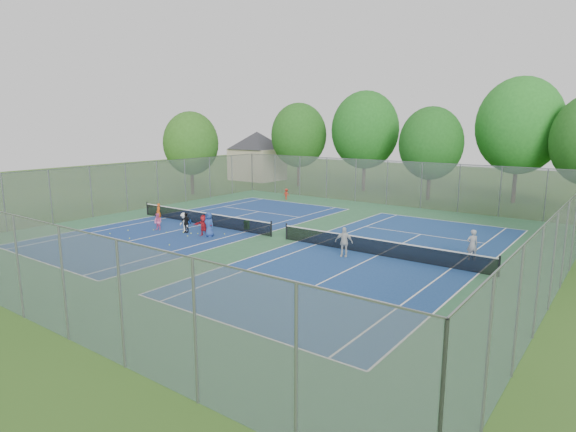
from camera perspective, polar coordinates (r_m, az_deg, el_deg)
The scene contains 39 objects.
ground at distance 31.05m, azimuth -1.10°, elevation -2.64°, with size 120.00×120.00×0.00m, color #31591B.
court_pad at distance 31.05m, azimuth -1.10°, elevation -2.63°, with size 32.00×32.00×0.01m, color #2F643F.
court_left at distance 35.65m, azimuth -10.05°, elevation -1.00°, with size 10.97×23.77×0.01m, color navy.
court_right at distance 27.48m, azimuth 10.59°, elevation -4.61°, with size 10.97×23.77×0.01m, color navy.
net_left at distance 35.56m, azimuth -10.08°, elevation -0.30°, with size 12.87×0.10×0.91m, color black.
net_right at distance 27.36m, azimuth 10.62°, elevation -3.72°, with size 12.87×0.10×0.91m, color black.
fence_north at distance 44.27m, azimuth 11.66°, elevation 3.87°, with size 32.00×0.10×4.00m, color gray.
fence_south at distance 20.74m, azimuth -29.32°, elevation -5.31°, with size 32.00×0.10×4.00m, color gray.
fence_west at distance 42.24m, azimuth -18.61°, elevation 3.19°, with size 32.00×0.10×4.00m, color gray.
fence_east at distance 24.60m, azimuth 29.95°, elevation -2.99°, with size 32.00×0.10×4.00m, color gray.
house at distance 62.75m, azimuth -3.69°, elevation 8.14°, with size 11.03×11.03×7.30m.
tree_nw at distance 56.21m, azimuth 1.28°, elevation 9.54°, with size 6.40×6.40×9.58m.
tree_nl at distance 52.88m, azimuth 9.13°, elevation 10.02°, with size 7.20×7.20×10.69m.
tree_nc at distance 47.84m, azimuth 16.57°, elevation 8.24°, with size 6.00×6.00×8.85m.
tree_nr at distance 48.82m, azimuth 25.76°, elevation 9.61°, with size 7.60×7.60×11.42m.
tree_side_w at distance 50.54m, azimuth -11.44°, elevation 8.43°, with size 5.60×5.60×8.47m.
ball_crate at distance 36.30m, azimuth -11.76°, elevation -0.65°, with size 0.31×0.31×0.27m, color blue.
ball_hopper at distance 33.59m, azimuth -4.93°, elevation -1.09°, with size 0.31×0.31×0.62m, color green.
student_a at distance 37.72m, azimuth -15.09°, elevation 0.45°, with size 0.48×0.32×1.32m, color #DB4F14.
student_b at distance 34.32m, azimuth -15.16°, elevation -0.68°, with size 0.58×0.45×1.20m, color #E75A95.
student_c at distance 33.29m, azimuth -12.21°, elevation -0.77°, with size 0.87×0.50×1.35m, color silver.
student_d at distance 33.12m, azimuth -11.99°, elevation -0.79°, with size 0.81×0.34×1.37m, color black.
student_e at distance 31.70m, azimuth -9.36°, elevation -1.00°, with size 0.79×0.52×1.62m, color navy.
student_f at distance 31.98m, azimuth -9.99°, elevation -1.11°, with size 1.31×0.42×1.41m, color #B11920.
child_far_baseline at distance 46.53m, azimuth -0.19°, elevation 2.61°, with size 0.69×0.40×1.06m, color #A42717.
instructor at distance 27.83m, azimuth 21.00°, elevation -3.21°, with size 0.62×0.40×1.69m, color #9B9B9D.
teen_court_b at distance 26.79m, azimuth 6.63°, elevation -3.08°, with size 0.98×0.41×1.68m, color beige.
tennis_ball_0 at distance 32.65m, azimuth -10.64°, elevation -2.09°, with size 0.07×0.07×0.07m, color #B3C52D.
tennis_ball_1 at distance 37.06m, azimuth -14.82°, elevation -0.71°, with size 0.07×0.07×0.07m, color #BBD932.
tennis_ball_2 at distance 33.17m, azimuth -12.28°, elevation -1.94°, with size 0.07×0.07×0.07m, color #BEDC33.
tennis_ball_3 at distance 32.43m, azimuth -18.27°, elevation -2.55°, with size 0.07×0.07×0.07m, color #E4F539.
tennis_ball_4 at distance 34.86m, azimuth -18.41°, elevation -1.64°, with size 0.07×0.07×0.07m, color yellow.
tennis_ball_5 at distance 32.81m, azimuth -11.42°, elevation -2.05°, with size 0.07×0.07×0.07m, color #E6F338.
tennis_ball_6 at distance 33.45m, azimuth -14.19°, elevation -1.92°, with size 0.07×0.07×0.07m, color #B8E134.
tennis_ball_7 at distance 32.29m, azimuth -7.53°, elevation -2.14°, with size 0.07×0.07×0.07m, color #CDD331.
tennis_ball_8 at distance 34.25m, azimuth -20.36°, elevation -1.98°, with size 0.07×0.07×0.07m, color #D8F338.
tennis_ball_9 at distance 34.46m, azimuth -15.64°, elevation -1.62°, with size 0.07×0.07×0.07m, color #C5EE37.
tennis_ball_10 at distance 30.02m, azimuth -13.87°, elevation -3.37°, with size 0.07×0.07×0.07m, color #CCEB36.
tennis_ball_11 at distance 32.10m, azimuth -11.80°, elevation -2.36°, with size 0.07×0.07×0.07m, color #B0C52E.
Camera 1 is at (18.42, -23.90, 7.32)m, focal length 30.00 mm.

